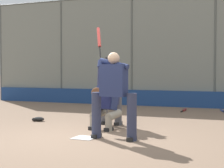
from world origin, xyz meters
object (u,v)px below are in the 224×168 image
Objects in this scene: spare_bat_near_backstop at (184,110)px; fielding_glove_on_dirt at (38,119)px; umpire_home at (110,88)px; batter_at_plate at (113,92)px; spare_bat_by_padding at (222,111)px; catcher_behind_plate at (105,102)px.

fielding_glove_on_dirt is at bearing 140.77° from spare_bat_near_backstop.
umpire_home reaches higher than fielding_glove_on_dirt.
batter_at_plate reaches higher than umpire_home.
fielding_glove_on_dirt is at bearing 119.80° from spare_bat_by_padding.
fielding_glove_on_dirt is (4.27, 4.26, 0.02)m from spare_bat_by_padding.
fielding_glove_on_dirt is at bearing -27.71° from batter_at_plate.
catcher_behind_plate is at bearing -56.41° from batter_at_plate.
umpire_home reaches higher than catcher_behind_plate.
spare_bat_near_backstop and spare_bat_by_padding have the same top height.
spare_bat_near_backstop is 5.04m from fielding_glove_on_dirt.
batter_at_plate is 2.57× the size of spare_bat_near_backstop.
spare_bat_near_backstop is 2.78× the size of fielding_glove_on_dirt.
umpire_home reaches higher than spare_bat_by_padding.
umpire_home is 2.20m from fielding_glove_on_dirt.
spare_bat_near_backstop is 1.11× the size of spare_bat_by_padding.
catcher_behind_plate is 2.34m from fielding_glove_on_dirt.
fielding_glove_on_dirt is at bearing -5.37° from catcher_behind_plate.
batter_at_plate is 2.85× the size of spare_bat_by_padding.
spare_bat_by_padding is at bearing -101.22° from batter_at_plate.
batter_at_plate is 7.13× the size of fielding_glove_on_dirt.
batter_at_plate is at bearing 118.15° from umpire_home.
spare_bat_near_backstop is at bearing -127.43° from fielding_glove_on_dirt.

